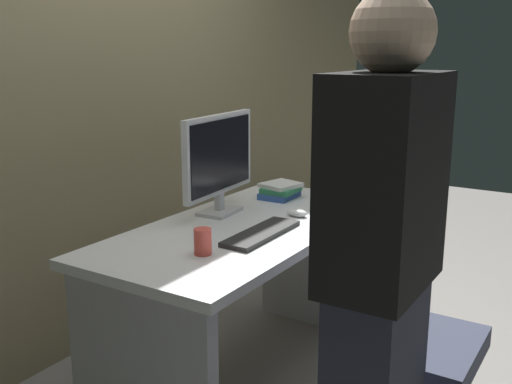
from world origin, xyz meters
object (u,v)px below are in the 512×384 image
at_px(keyboard, 261,233).
at_px(book_stack, 280,190).
at_px(cell_phone, 331,205).
at_px(desk, 246,273).
at_px(office_chair, 397,350).
at_px(monitor, 219,159).
at_px(person_at_desk, 379,287).
at_px(cup_near_keyboard, 203,242).
at_px(mouse, 297,213).

xyz_separation_m(keyboard, book_stack, (0.59, 0.25, 0.03)).
relative_size(keyboard, cell_phone, 2.99).
height_order(desk, cell_phone, cell_phone).
height_order(office_chair, monitor, monitor).
bearing_deg(desk, keyboard, -126.19).
relative_size(person_at_desk, keyboard, 3.81).
bearing_deg(person_at_desk, keyboard, 54.81).
bearing_deg(cup_near_keyboard, person_at_desk, -103.04).
height_order(monitor, cup_near_keyboard, monitor).
xyz_separation_m(desk, book_stack, (0.48, 0.11, 0.27)).
height_order(book_stack, cell_phone, book_stack).
bearing_deg(cup_near_keyboard, monitor, 29.03).
bearing_deg(mouse, desk, 150.57).
distance_m(mouse, cup_near_keyboard, 0.64).
distance_m(cup_near_keyboard, cell_phone, 0.89).
bearing_deg(monitor, desk, -112.51).
distance_m(office_chair, cell_phone, 0.90).
distance_m(monitor, cell_phone, 0.60).
relative_size(monitor, book_stack, 2.57).
height_order(person_at_desk, cell_phone, person_at_desk).
bearing_deg(desk, cup_near_keyboard, -169.62).
bearing_deg(keyboard, book_stack, 22.20).
distance_m(keyboard, book_stack, 0.64).
xyz_separation_m(desk, cup_near_keyboard, (-0.41, -0.08, 0.28)).
distance_m(desk, cell_phone, 0.56).
relative_size(monitor, cup_near_keyboard, 5.50).
xyz_separation_m(person_at_desk, cell_phone, (1.06, 0.64, -0.09)).
height_order(person_at_desk, mouse, person_at_desk).
height_order(mouse, book_stack, book_stack).
distance_m(cup_near_keyboard, book_stack, 0.91).
relative_size(desk, cell_phone, 10.44).
distance_m(desk, monitor, 0.53).
bearing_deg(person_at_desk, mouse, 40.59).
distance_m(office_chair, monitor, 1.13).
xyz_separation_m(desk, monitor, (0.08, 0.20, 0.48)).
height_order(person_at_desk, cup_near_keyboard, person_at_desk).
bearing_deg(cell_phone, cup_near_keyboard, -173.78).
height_order(keyboard, book_stack, book_stack).
distance_m(office_chair, cup_near_keyboard, 0.81).
bearing_deg(person_at_desk, desk, 54.64).
relative_size(keyboard, cup_near_keyboard, 4.37).
relative_size(person_at_desk, cup_near_keyboard, 16.67).
bearing_deg(cell_phone, keyboard, -170.92).
relative_size(keyboard, book_stack, 2.04).
relative_size(person_at_desk, monitor, 3.03).
height_order(monitor, cell_phone, monitor).
relative_size(desk, person_at_desk, 0.92).
xyz_separation_m(office_chair, book_stack, (0.63, 0.85, 0.36)).
xyz_separation_m(desk, cell_phone, (0.48, -0.18, 0.23)).
bearing_deg(keyboard, mouse, 1.47).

